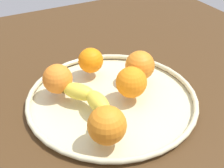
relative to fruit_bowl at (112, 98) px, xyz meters
The scene contains 8 objects.
ground_plane 2.92cm from the fruit_bowl, ahead, with size 127.01×127.01×4.00cm, color #432B15.
fruit_bowl is the anchor object (origin of this frame).
banana 7.41cm from the fruit_bowl, 114.67° to the left, with size 19.69×8.32×3.69cm.
orange_front_left 6.10cm from the fruit_bowl, 117.91° to the right, with size 6.97×6.97×6.97cm, color orange.
orange_front_right 14.84cm from the fruit_bowl, 148.71° to the left, with size 7.31×7.31×7.31cm, color orange.
orange_back_left 13.02cm from the fruit_bowl, 55.52° to the left, with size 6.76×6.76×6.76cm, color orange.
orange_back_right 10.62cm from the fruit_bowl, 71.35° to the right, with size 7.12×7.12×7.12cm, color orange.
orange_center 12.11cm from the fruit_bowl, ahead, with size 6.27×6.27×6.27cm, color orange.
Camera 1 is at (-48.43, 25.34, 42.58)cm, focal length 48.27 mm.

